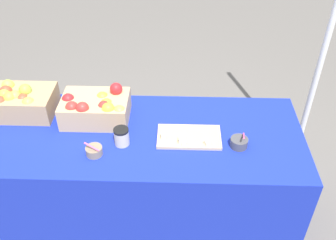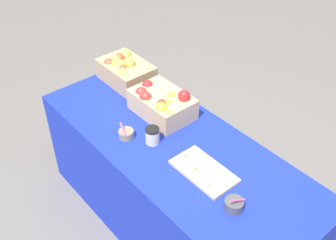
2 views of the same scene
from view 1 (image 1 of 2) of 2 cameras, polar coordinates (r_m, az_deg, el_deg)
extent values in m
plane|color=slate|center=(2.76, -3.52, -13.76)|extent=(10.00, 10.00, 0.00)
cube|color=#192DB7|center=(2.48, -3.85, -8.49)|extent=(1.90, 0.76, 0.74)
cube|color=tan|center=(2.49, -20.88, 2.44)|extent=(0.39, 0.27, 0.15)
sphere|color=gold|center=(2.46, -20.41, 3.81)|extent=(0.08, 0.08, 0.08)
sphere|color=#B2C64C|center=(2.45, -21.82, 3.26)|extent=(0.08, 0.08, 0.08)
sphere|color=#99B742|center=(2.45, -20.53, 4.19)|extent=(0.08, 0.08, 0.08)
sphere|color=#B2C64C|center=(2.55, -22.75, 4.77)|extent=(0.08, 0.08, 0.08)
sphere|color=#B2C64C|center=(2.37, -20.11, 2.35)|extent=(0.08, 0.08, 0.08)
sphere|color=#D14C33|center=(2.44, -23.81, 2.43)|extent=(0.08, 0.08, 0.08)
sphere|color=#99B742|center=(2.44, -22.56, 3.08)|extent=(0.08, 0.08, 0.08)
sphere|color=#D14C33|center=(2.43, -20.81, 2.87)|extent=(0.08, 0.08, 0.08)
sphere|color=#D14C33|center=(2.50, -23.01, 3.93)|extent=(0.08, 0.08, 0.08)
sphere|color=gold|center=(2.58, -22.55, 4.57)|extent=(0.08, 0.08, 0.08)
sphere|color=#99B742|center=(2.48, -23.19, 3.43)|extent=(0.08, 0.08, 0.08)
cube|color=tan|center=(2.32, -10.75, 1.66)|extent=(0.40, 0.27, 0.14)
sphere|color=red|center=(2.31, -7.76, 4.61)|extent=(0.08, 0.08, 0.08)
sphere|color=gold|center=(2.32, -9.74, 3.27)|extent=(0.08, 0.08, 0.08)
sphere|color=red|center=(2.33, -14.66, 2.95)|extent=(0.08, 0.08, 0.08)
sphere|color=gold|center=(2.26, -9.17, 2.25)|extent=(0.08, 0.08, 0.08)
sphere|color=#B2332D|center=(2.25, -14.15, 1.79)|extent=(0.08, 0.08, 0.08)
sphere|color=#B2C64C|center=(2.20, -7.25, 1.24)|extent=(0.08, 0.08, 0.08)
sphere|color=#B2332D|center=(2.22, -12.64, 1.70)|extent=(0.08, 0.08, 0.08)
sphere|color=gold|center=(2.20, -8.91, 1.62)|extent=(0.08, 0.08, 0.08)
sphere|color=#B2332D|center=(2.24, -9.49, 1.92)|extent=(0.08, 0.08, 0.08)
cube|color=#D1B284|center=(2.18, 3.16, -2.52)|extent=(0.36, 0.20, 0.02)
cube|color=beige|center=(2.12, 2.24, -3.20)|extent=(0.04, 0.04, 0.03)
cube|color=beige|center=(2.15, -0.71, -2.36)|extent=(0.03, 0.03, 0.03)
cube|color=beige|center=(2.12, 2.11, -2.98)|extent=(0.04, 0.04, 0.04)
cube|color=beige|center=(2.12, 5.85, -3.39)|extent=(0.03, 0.03, 0.02)
cylinder|color=gray|center=(2.11, -10.97, -4.54)|extent=(0.09, 0.09, 0.05)
cylinder|color=#EA598C|center=(2.06, -11.33, -3.94)|extent=(0.08, 0.03, 0.05)
cylinder|color=#4C4C51|center=(2.15, 10.55, -3.33)|extent=(0.10, 0.10, 0.05)
cylinder|color=#EA598C|center=(2.12, 11.24, -2.32)|extent=(0.03, 0.10, 0.06)
cylinder|color=beige|center=(2.13, -6.93, -2.59)|extent=(0.08, 0.08, 0.09)
cylinder|color=black|center=(2.10, -7.04, -1.53)|extent=(0.08, 0.08, 0.01)
cylinder|color=white|center=(2.73, 23.23, 13.13)|extent=(0.04, 0.04, 2.29)
camera|label=2|loc=(1.27, 79.58, 19.45)|focal=44.34mm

